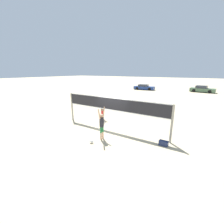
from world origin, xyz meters
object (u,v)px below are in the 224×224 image
(player_spiker, at_px, (102,123))
(player_blocker, at_px, (102,108))
(volleyball_net, at_px, (112,107))
(parked_car_mid, at_px, (202,89))
(parked_car_near, at_px, (144,87))
(gear_bag, at_px, (164,143))
(volleyball, at_px, (92,141))

(player_spiker, height_order, player_blocker, player_spiker)
(volleyball_net, distance_m, player_spiker, 2.02)
(volleyball_net, xyz_separation_m, parked_car_mid, (4.67, 27.37, -1.10))
(player_spiker, bearing_deg, parked_car_near, 15.70)
(volleyball_net, bearing_deg, gear_bag, -8.28)
(player_blocker, xyz_separation_m, gear_bag, (6.04, -2.09, -0.92))
(gear_bag, height_order, parked_car_near, parked_car_near)
(player_blocker, height_order, volleyball, player_blocker)
(volleyball_net, bearing_deg, player_spiker, -77.07)
(player_spiker, relative_size, player_blocker, 1.03)
(volleyball_net, relative_size, player_spiker, 4.13)
(player_blocker, distance_m, parked_car_near, 23.97)
(parked_car_mid, bearing_deg, player_spiker, -91.30)
(volleyball_net, distance_m, parked_car_near, 25.94)
(parked_car_near, relative_size, parked_car_mid, 1.02)
(player_spiker, height_order, parked_car_near, player_spiker)
(volleyball_net, xyz_separation_m, gear_bag, (4.03, -0.59, -1.56))
(gear_bag, bearing_deg, parked_car_near, 113.57)
(parked_car_mid, bearing_deg, volleyball, -91.47)
(volleyball_net, bearing_deg, volleyball, -85.17)
(volleyball_net, height_order, gear_bag, volleyball_net)
(volleyball_net, height_order, player_blocker, volleyball_net)
(parked_car_near, bearing_deg, gear_bag, -71.92)
(player_spiker, xyz_separation_m, gear_bag, (3.60, 1.29, -0.96))
(gear_bag, distance_m, parked_car_mid, 27.97)
(player_blocker, xyz_separation_m, volleyball, (2.23, -4.17, -0.96))
(volleyball, xyz_separation_m, parked_car_mid, (4.45, 30.03, 0.50))
(volleyball_net, relative_size, parked_car_near, 1.79)
(volleyball_net, bearing_deg, player_blocker, 143.13)
(player_spiker, bearing_deg, gear_bag, -70.28)
(player_spiker, distance_m, gear_bag, 3.94)
(gear_bag, relative_size, parked_car_mid, 0.11)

